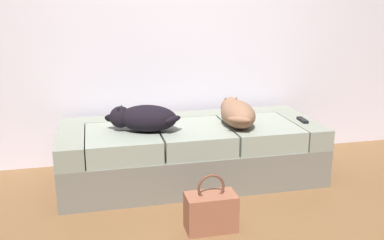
% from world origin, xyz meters
% --- Properties ---
extents(back_wall, '(6.40, 0.10, 2.80)m').
position_xyz_m(back_wall, '(0.00, 1.72, 1.40)').
color(back_wall, silver).
rests_on(back_wall, ground).
extents(couch, '(2.05, 0.85, 0.46)m').
position_xyz_m(couch, '(0.00, 1.14, 0.23)').
color(couch, slate).
rests_on(couch, ground).
extents(dog_dark, '(0.58, 0.37, 0.20)m').
position_xyz_m(dog_dark, '(-0.39, 1.05, 0.56)').
color(dog_dark, black).
rests_on(dog_dark, couch).
extents(dog_tan, '(0.28, 0.59, 0.20)m').
position_xyz_m(dog_tan, '(0.35, 1.04, 0.56)').
color(dog_tan, '#896047').
rests_on(dog_tan, couch).
extents(tv_remote, '(0.05, 0.15, 0.02)m').
position_xyz_m(tv_remote, '(0.91, 1.02, 0.47)').
color(tv_remote, black).
rests_on(tv_remote, couch).
extents(handbag, '(0.32, 0.18, 0.38)m').
position_xyz_m(handbag, '(-0.06, 0.31, 0.13)').
color(handbag, brown).
rests_on(handbag, ground).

